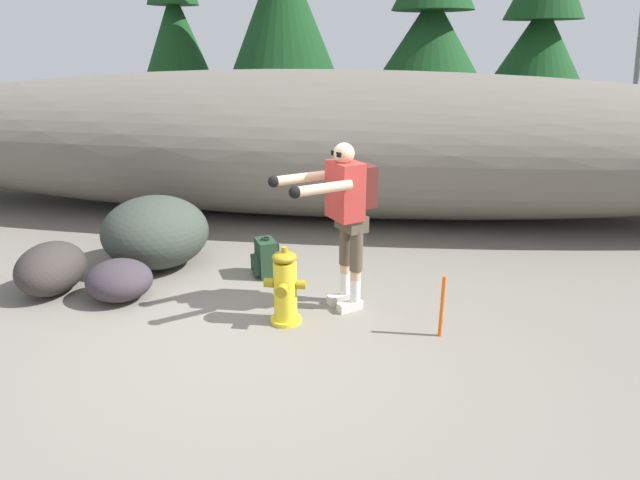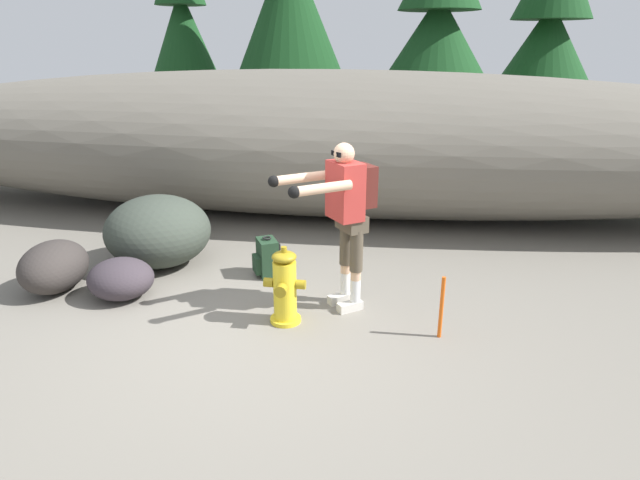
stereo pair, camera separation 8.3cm
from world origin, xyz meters
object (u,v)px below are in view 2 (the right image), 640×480
(boulder_large, at_px, (158,231))
(survey_stake, at_px, (441,308))
(spare_backpack, at_px, (267,258))
(fire_hydrant, at_px, (285,288))
(utility_worker, at_px, (346,206))
(boulder_small, at_px, (121,279))
(boulder_mid, at_px, (54,267))

(boulder_large, distance_m, survey_stake, 3.52)
(spare_backpack, bearing_deg, fire_hydrant, 84.62)
(fire_hydrant, bearing_deg, survey_stake, -2.62)
(fire_hydrant, xyz_separation_m, spare_backpack, (-0.45, 1.06, -0.14))
(utility_worker, xyz_separation_m, survey_stake, (0.94, -0.47, -0.77))
(fire_hydrant, distance_m, spare_backpack, 1.16)
(fire_hydrant, height_order, boulder_small, fire_hydrant)
(utility_worker, relative_size, spare_backpack, 3.59)
(boulder_large, height_order, boulder_mid, boulder_large)
(fire_hydrant, xyz_separation_m, boulder_mid, (-2.63, 0.32, -0.08))
(fire_hydrant, relative_size, boulder_mid, 0.90)
(fire_hydrant, xyz_separation_m, boulder_large, (-1.82, 1.19, 0.07))
(boulder_mid, height_order, boulder_small, boulder_mid)
(boulder_small, distance_m, survey_stake, 3.31)
(boulder_mid, relative_size, boulder_small, 1.24)
(fire_hydrant, distance_m, boulder_large, 2.18)
(spare_backpack, xyz_separation_m, boulder_small, (-1.38, -0.80, -0.00))
(boulder_mid, bearing_deg, boulder_large, 47.24)
(spare_backpack, height_order, boulder_mid, boulder_mid)
(boulder_mid, bearing_deg, boulder_small, -4.34)
(spare_backpack, bearing_deg, boulder_large, -33.81)
(boulder_small, bearing_deg, boulder_mid, 175.66)
(utility_worker, relative_size, survey_stake, 2.81)
(utility_worker, height_order, boulder_large, utility_worker)
(utility_worker, xyz_separation_m, boulder_mid, (-3.15, -0.08, -0.80))
(fire_hydrant, bearing_deg, spare_backpack, 112.93)
(boulder_mid, bearing_deg, fire_hydrant, -6.89)
(utility_worker, bearing_deg, boulder_large, -55.60)
(utility_worker, bearing_deg, fire_hydrant, 0.30)
(utility_worker, distance_m, survey_stake, 1.30)
(utility_worker, relative_size, boulder_mid, 1.95)
(utility_worker, distance_m, boulder_mid, 3.26)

